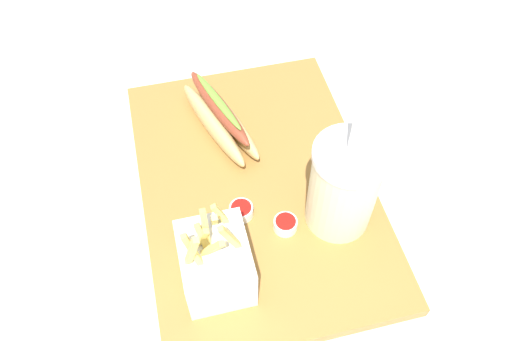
{
  "coord_description": "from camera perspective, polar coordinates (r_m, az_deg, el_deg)",
  "views": [
    {
      "loc": [
        -0.42,
        0.1,
        0.63
      ],
      "look_at": [
        0.0,
        0.0,
        0.05
      ],
      "focal_mm": 36.38,
      "sensor_mm": 36.0,
      "label": 1
    }
  ],
  "objects": [
    {
      "name": "ketchup_cup_1",
      "position": [
        0.71,
        -1.63,
        -4.39
      ],
      "size": [
        0.03,
        0.03,
        0.02
      ],
      "color": "white",
      "rests_on": "food_tray"
    },
    {
      "name": "hot_dog_1",
      "position": [
        0.79,
        -4.02,
        5.83
      ],
      "size": [
        0.19,
        0.1,
        0.07
      ],
      "color": "tan",
      "rests_on": "food_tray"
    },
    {
      "name": "ground_plane",
      "position": [
        0.77,
        -0.0,
        -2.62
      ],
      "size": [
        2.4,
        2.4,
        0.02
      ],
      "primitive_type": "cube",
      "color": "silver"
    },
    {
      "name": "soda_cup",
      "position": [
        0.67,
        9.6,
        -1.74
      ],
      "size": [
        0.09,
        0.09,
        0.22
      ],
      "color": "beige",
      "rests_on": "food_tray"
    },
    {
      "name": "food_tray",
      "position": [
        0.76,
        -0.0,
        -1.79
      ],
      "size": [
        0.47,
        0.33,
        0.02
      ],
      "primitive_type": "cube",
      "color": "olive",
      "rests_on": "ground_plane"
    },
    {
      "name": "ketchup_cup_2",
      "position": [
        0.7,
        3.25,
        -5.89
      ],
      "size": [
        0.03,
        0.03,
        0.02
      ],
      "color": "white",
      "rests_on": "food_tray"
    },
    {
      "name": "fries_basket",
      "position": [
        0.64,
        -4.49,
        -10.07
      ],
      "size": [
        0.1,
        0.08,
        0.15
      ],
      "color": "white",
      "rests_on": "food_tray"
    }
  ]
}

